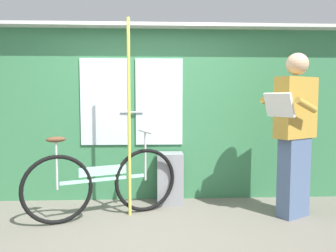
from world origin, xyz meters
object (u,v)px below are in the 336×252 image
Objects in this scene: bicycle_near_door at (103,183)px; handrail_pole at (129,118)px; trash_bin_by_wall at (170,178)px; passenger_reading_newspaper at (295,131)px.

bicycle_near_door is 0.77m from handrail_pole.
trash_bin_by_wall is at bearing 10.13° from bicycle_near_door.
trash_bin_by_wall is (-1.35, 0.54, -0.64)m from passenger_reading_newspaper.
passenger_reading_newspaper reaches higher than trash_bin_by_wall.
passenger_reading_newspaper is at bearing -23.51° from bicycle_near_door.
passenger_reading_newspaper is 1.59m from trash_bin_by_wall.
bicycle_near_door is 0.90m from trash_bin_by_wall.
handrail_pole is at bearing -8.76° from bicycle_near_door.
handrail_pole is at bearing -139.32° from trash_bin_by_wall.
bicycle_near_door is 2.19m from passenger_reading_newspaper.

